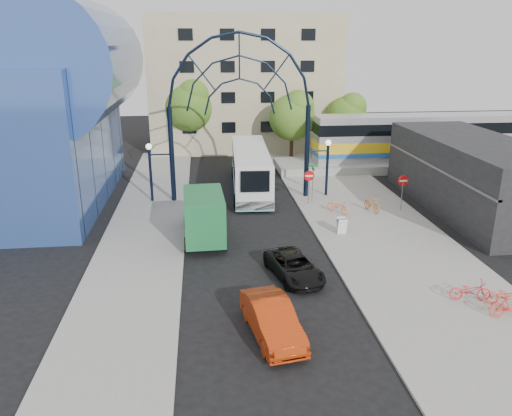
{
  "coord_description": "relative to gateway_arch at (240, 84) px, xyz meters",
  "views": [
    {
      "loc": [
        -2.78,
        -22.01,
        11.43
      ],
      "look_at": [
        0.29,
        6.0,
        1.96
      ],
      "focal_mm": 35.0,
      "sensor_mm": 36.0,
      "label": 1
    }
  ],
  "objects": [
    {
      "name": "train_platform",
      "position": [
        20.0,
        8.0,
        -8.16
      ],
      "size": [
        32.0,
        5.0,
        0.8
      ],
      "primitive_type": "cube",
      "color": "gray",
      "rests_on": "ground"
    },
    {
      "name": "black_suv",
      "position": [
        1.63,
        -13.43,
        -7.96
      ],
      "size": [
        2.91,
        4.65,
        1.2
      ],
      "primitive_type": "imported",
      "rotation": [
        0.0,
        0.0,
        0.23
      ],
      "color": "black",
      "rests_on": "ground"
    },
    {
      "name": "apartment_block",
      "position": [
        2.0,
        20.97,
        -1.55
      ],
      "size": [
        20.0,
        12.1,
        14.0
      ],
      "color": "tan",
      "rests_on": "ground"
    },
    {
      "name": "bike_far_a",
      "position": [
        9.17,
        -16.83,
        -7.94
      ],
      "size": [
        1.95,
        0.93,
        0.98
      ],
      "primitive_type": "imported",
      "rotation": [
        0.0,
        0.0,
        1.42
      ],
      "color": "red",
      "rests_on": "sidewalk_east"
    },
    {
      "name": "bike_far_c",
      "position": [
        10.54,
        -17.51,
        -7.94
      ],
      "size": [
        2.0,
        1.3,
        0.99
      ],
      "primitive_type": "imported",
      "rotation": [
        0.0,
        0.0,
        1.2
      ],
      "color": "#E1432D",
      "rests_on": "sidewalk_east"
    },
    {
      "name": "do_not_enter_sign",
      "position": [
        11.0,
        -4.0,
        -6.58
      ],
      "size": [
        0.76,
        0.07,
        2.48
      ],
      "color": "slate",
      "rests_on": "sidewalk_east"
    },
    {
      "name": "train_car",
      "position": [
        20.0,
        8.0,
        -5.66
      ],
      "size": [
        25.1,
        3.05,
        4.2
      ],
      "color": "#B7B7BC",
      "rests_on": "train_platform"
    },
    {
      "name": "bike_near_a",
      "position": [
        6.4,
        -4.21,
        -7.96
      ],
      "size": [
        1.57,
        1.82,
        0.94
      ],
      "primitive_type": "imported",
      "rotation": [
        0.0,
        0.0,
        0.64
      ],
      "color": "orange",
      "rests_on": "sidewalk_east"
    },
    {
      "name": "street_name_sign",
      "position": [
        5.2,
        -1.4,
        -6.43
      ],
      "size": [
        0.7,
        0.7,
        2.8
      ],
      "color": "slate",
      "rests_on": "sidewalk_east"
    },
    {
      "name": "tree_north_c",
      "position": [
        12.12,
        13.93,
        -4.28
      ],
      "size": [
        4.16,
        4.16,
        6.5
      ],
      "color": "#382314",
      "rests_on": "ground"
    },
    {
      "name": "green_truck",
      "position": [
        -2.83,
        -7.71,
        -7.01
      ],
      "size": [
        2.54,
        6.21,
        3.1
      ],
      "rotation": [
        0.0,
        0.0,
        0.03
      ],
      "color": "black",
      "rests_on": "ground"
    },
    {
      "name": "tree_north_b",
      "position": [
        -3.88,
        15.93,
        -3.29
      ],
      "size": [
        5.12,
        5.12,
        8.0
      ],
      "color": "#382314",
      "rests_on": "ground"
    },
    {
      "name": "transit_hall",
      "position": [
        -15.3,
        1.0,
        -1.86
      ],
      "size": [
        16.5,
        18.0,
        14.5
      ],
      "color": "#34549F",
      "rests_on": "ground"
    },
    {
      "name": "red_sedan",
      "position": [
        -0.22,
        -18.54,
        -7.8
      ],
      "size": [
        2.37,
        4.77,
        1.5
      ],
      "primitive_type": "imported",
      "rotation": [
        0.0,
        0.0,
        0.18
      ],
      "color": "#AC2E0A",
      "rests_on": "ground"
    },
    {
      "name": "commercial_block_east",
      "position": [
        16.0,
        -4.0,
        -6.06
      ],
      "size": [
        6.0,
        16.0,
        5.0
      ],
      "primitive_type": "cube",
      "color": "black",
      "rests_on": "ground"
    },
    {
      "name": "city_bus",
      "position": [
        0.98,
        2.4,
        -6.81
      ],
      "size": [
        3.31,
        12.29,
        3.34
      ],
      "rotation": [
        0.0,
        0.0,
        -0.05
      ],
      "color": "white",
      "rests_on": "ground"
    },
    {
      "name": "stop_sign",
      "position": [
        4.8,
        -2.0,
        -6.56
      ],
      "size": [
        0.8,
        0.07,
        2.5
      ],
      "color": "slate",
      "rests_on": "sidewalk_east"
    },
    {
      "name": "sidewalk_east",
      "position": [
        8.0,
        -10.0,
        -8.5
      ],
      "size": [
        8.0,
        56.0,
        0.12
      ],
      "primitive_type": "cube",
      "color": "gray",
      "rests_on": "ground"
    },
    {
      "name": "gateway_arch",
      "position": [
        0.0,
        0.0,
        0.0
      ],
      "size": [
        13.64,
        0.44,
        12.1
      ],
      "color": "black",
      "rests_on": "ground"
    },
    {
      "name": "plaza_west",
      "position": [
        -6.5,
        -8.0,
        -8.5
      ],
      "size": [
        5.0,
        50.0,
        0.12
      ],
      "primitive_type": "cube",
      "color": "gray",
      "rests_on": "ground"
    },
    {
      "name": "sandwich_board",
      "position": [
        5.6,
        -8.02,
        -7.81
      ],
      "size": [
        0.55,
        0.61,
        0.99
      ],
      "color": "white",
      "rests_on": "sidewalk_east"
    },
    {
      "name": "ground",
      "position": [
        0.0,
        -14.0,
        -8.56
      ],
      "size": [
        120.0,
        120.0,
        0.0
      ],
      "primitive_type": "plane",
      "color": "black",
      "rests_on": "ground"
    },
    {
      "name": "bike_near_b",
      "position": [
        8.8,
        -4.16,
        -7.9
      ],
      "size": [
        0.99,
        1.86,
        1.08
      ],
      "primitive_type": "imported",
      "rotation": [
        0.0,
        0.0,
        0.29
      ],
      "color": "#CA7028",
      "rests_on": "sidewalk_east"
    },
    {
      "name": "tree_north_a",
      "position": [
        6.12,
        11.93,
        -3.95
      ],
      "size": [
        4.48,
        4.48,
        7.0
      ],
      "color": "#382314",
      "rests_on": "ground"
    },
    {
      "name": "bike_far_b",
      "position": [
        10.14,
        -18.47,
        -7.88
      ],
      "size": [
        1.92,
        0.81,
        1.12
      ],
      "primitive_type": "imported",
      "rotation": [
        0.0,
        0.0,
        1.41
      ],
      "color": "red",
      "rests_on": "sidewalk_east"
    }
  ]
}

